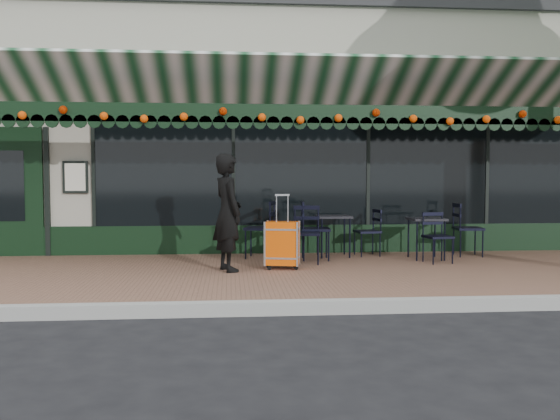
{
  "coord_description": "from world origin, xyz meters",
  "views": [
    {
      "loc": [
        -1.06,
        -6.46,
        1.51
      ],
      "look_at": [
        -0.38,
        1.6,
        1.05
      ],
      "focal_mm": 38.0,
      "sensor_mm": 36.0,
      "label": 1
    }
  ],
  "objects": [
    {
      "name": "ground",
      "position": [
        0.0,
        0.0,
        0.0
      ],
      "size": [
        80.0,
        80.0,
        0.0
      ],
      "primitive_type": "plane",
      "color": "black",
      "rests_on": "ground"
    },
    {
      "name": "sidewalk",
      "position": [
        0.0,
        2.0,
        0.07
      ],
      "size": [
        18.0,
        4.0,
        0.15
      ],
      "primitive_type": "cube",
      "color": "brown",
      "rests_on": "ground"
    },
    {
      "name": "curb",
      "position": [
        0.0,
        -0.08,
        0.07
      ],
      "size": [
        18.0,
        0.16,
        0.15
      ],
      "primitive_type": "cube",
      "color": "#9E9E99",
      "rests_on": "ground"
    },
    {
      "name": "restaurant_building",
      "position": [
        0.0,
        7.84,
        2.27
      ],
      "size": [
        12.0,
        9.6,
        4.5
      ],
      "color": "#A9A592",
      "rests_on": "ground"
    },
    {
      "name": "woman",
      "position": [
        -1.1,
        2.05,
        0.99
      ],
      "size": [
        0.6,
        0.72,
        1.69
      ],
      "primitive_type": "imported",
      "rotation": [
        0.0,
        0.0,
        1.94
      ],
      "color": "black",
      "rests_on": "sidewalk"
    },
    {
      "name": "suitcase",
      "position": [
        -0.3,
        2.16,
        0.51
      ],
      "size": [
        0.52,
        0.37,
        1.09
      ],
      "rotation": [
        0.0,
        0.0,
        -0.23
      ],
      "color": "#E85207",
      "rests_on": "sidewalk"
    },
    {
      "name": "cafe_table_a",
      "position": [
        2.16,
        3.03,
        0.76
      ],
      "size": [
        0.55,
        0.55,
        0.68
      ],
      "color": "black",
      "rests_on": "sidewalk"
    },
    {
      "name": "cafe_table_b",
      "position": [
        0.69,
        3.46,
        0.78
      ],
      "size": [
        0.57,
        0.57,
        0.7
      ],
      "color": "black",
      "rests_on": "sidewalk"
    },
    {
      "name": "chair_a_left",
      "position": [
        1.28,
        3.49,
        0.56
      ],
      "size": [
        0.46,
        0.46,
        0.81
      ],
      "primitive_type": null,
      "rotation": [
        0.0,
        0.0,
        -1.43
      ],
      "color": "black",
      "rests_on": "sidewalk"
    },
    {
      "name": "chair_a_right",
      "position": [
        3.0,
        3.32,
        0.61
      ],
      "size": [
        0.49,
        0.49,
        0.92
      ],
      "primitive_type": null,
      "rotation": [
        0.0,
        0.0,
        1.5
      ],
      "color": "black",
      "rests_on": "sidewalk"
    },
    {
      "name": "chair_a_front",
      "position": [
        2.2,
        2.57,
        0.55
      ],
      "size": [
        0.46,
        0.46,
        0.81
      ],
      "primitive_type": null,
      "rotation": [
        0.0,
        0.0,
        0.16
      ],
      "color": "black",
      "rests_on": "sidewalk"
    },
    {
      "name": "chair_b_left",
      "position": [
        -0.57,
        3.38,
        0.64
      ],
      "size": [
        0.59,
        0.59,
        0.97
      ],
      "primitive_type": null,
      "rotation": [
        0.0,
        0.0,
        -1.83
      ],
      "color": "black",
      "rests_on": "sidewalk"
    },
    {
      "name": "chair_b_right",
      "position": [
        0.33,
        3.09,
        0.64
      ],
      "size": [
        0.52,
        0.52,
        0.97
      ],
      "primitive_type": null,
      "rotation": [
        0.0,
        0.0,
        1.49
      ],
      "color": "black",
      "rests_on": "sidewalk"
    },
    {
      "name": "chair_b_front",
      "position": [
        0.12,
        2.71,
        0.61
      ],
      "size": [
        0.52,
        0.52,
        0.92
      ],
      "primitive_type": null,
      "rotation": [
        0.0,
        0.0,
        -0.15
      ],
      "color": "black",
      "rests_on": "sidewalk"
    }
  ]
}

